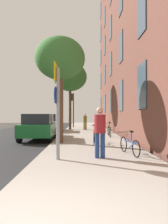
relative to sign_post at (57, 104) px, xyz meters
The scene contains 17 objects.
ground_plane 11.17m from the sign_post, 101.35° to the left, with size 41.80×41.80×0.00m, color #332D28.
road_asphalt 11.76m from the sign_post, 111.57° to the left, with size 7.00×38.00×0.01m, color #232326.
sidewalk 11.03m from the sign_post, 82.94° to the left, with size 4.20×38.00×0.12m, color #9E9389.
building_facade 13.25m from the sign_post, 69.09° to the left, with size 0.56×27.00×18.60m.
sign_post is the anchor object (origin of this frame).
traffic_light 16.36m from the sign_post, 90.71° to the left, with size 0.43×0.24×3.91m.
tree_near 4.68m from the sign_post, 94.63° to the left, with size 2.63×2.63×5.54m.
tree_far 13.80m from the sign_post, 91.37° to the left, with size 3.34×3.34×6.65m.
bicycle_0 3.07m from the sign_post, 16.69° to the left, with size 0.49×1.67×0.89m.
bicycle_1 4.31m from the sign_post, 68.68° to the left, with size 0.42×1.69×0.97m.
bicycle_2 7.43m from the sign_post, 68.48° to the left, with size 0.42×1.72×0.98m.
bicycle_3 10.22m from the sign_post, 75.03° to the left, with size 0.42×1.66×0.94m.
bicycle_4 13.04m from the sign_post, 80.34° to the left, with size 0.42×1.69×0.92m.
pedestrian_0 1.67m from the sign_post, ahead, with size 0.43×0.43×1.73m.
pedestrian_1 12.95m from the sign_post, 84.85° to the left, with size 0.38×0.38×1.58m.
car_0 6.30m from the sign_post, 107.16° to the left, with size 1.99×4.08×1.62m.
car_1 11.71m from the sign_post, 100.49° to the left, with size 1.88×4.09×1.62m.
Camera 1 is at (0.56, -2.40, 1.60)m, focal length 32.16 mm.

